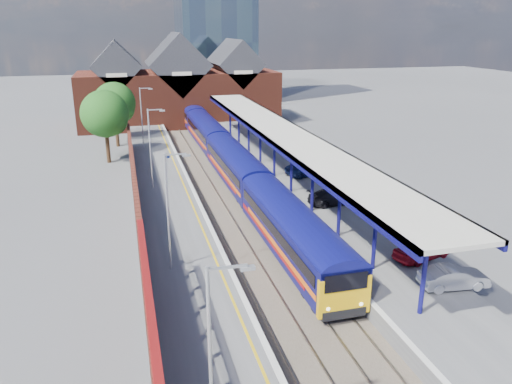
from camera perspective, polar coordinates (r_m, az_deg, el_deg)
ground at (r=53.57m, az=-5.24°, el=2.53°), size 240.00×240.00×0.00m
ballast_bed at (r=44.18m, az=-3.01°, el=-0.85°), size 6.00×76.00×0.06m
rails at (r=44.15m, az=-3.02°, el=-0.74°), size 4.51×76.00×0.14m
left_platform at (r=43.31m, az=-10.16°, el=-0.86°), size 5.00×76.00×1.00m
right_platform at (r=45.56m, az=4.38°, el=0.35°), size 6.00×76.00×1.00m
coping_left at (r=43.36m, az=-7.11°, el=0.05°), size 0.30×76.00×0.05m
coping_right at (r=44.58m, az=0.93°, el=0.70°), size 0.30×76.00×0.05m
yellow_line at (r=43.30m, az=-7.89°, el=-0.04°), size 0.14×76.00×0.01m
train at (r=55.26m, az=-4.15°, el=5.33°), size 2.91×65.92×3.45m
canopy at (r=45.97m, az=3.11°, el=6.67°), size 4.50×52.00×4.48m
lamp_post_a at (r=16.16m, az=-4.77°, el=-18.01°), size 1.48×0.18×7.00m
lamp_post_b at (r=28.59m, az=-9.82°, el=-1.46°), size 1.48×0.18×7.00m
lamp_post_c at (r=43.96m, az=-11.85°, el=5.42°), size 1.48×0.18×7.00m
lamp_post_d at (r=59.66m, az=-12.83°, el=8.70°), size 1.48×0.18×7.00m
platform_sign at (r=46.53m, az=-10.15°, el=3.31°), size 0.55×0.08×2.50m
brick_wall at (r=36.46m, az=-13.47°, el=-1.54°), size 0.35×50.00×3.86m
station_building at (r=79.83m, az=-8.89°, el=11.62°), size 30.00×12.12×13.78m
tree_near at (r=57.53m, az=-16.76°, el=8.40°), size 5.20×5.20×8.10m
tree_far at (r=65.42m, az=-15.74°, el=9.62°), size 5.20×5.20×8.10m
parked_car_red at (r=32.30m, az=18.43°, el=-6.17°), size 4.15×2.58×1.32m
parked_car_silver at (r=29.51m, az=21.68°, el=-9.05°), size 3.88×1.70×1.24m
parked_car_dark at (r=40.38m, az=8.93°, el=-0.54°), size 4.39×2.03×1.24m
parked_car_blue at (r=48.15m, az=5.99°, el=2.70°), size 4.88×3.14×1.25m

